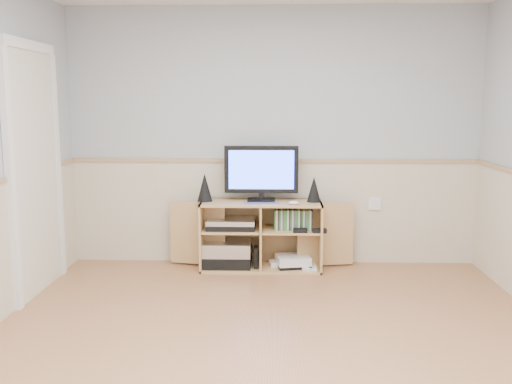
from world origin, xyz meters
TOP-DOWN VIEW (x-y plane):
  - room at (-0.06, 0.12)m, footprint 4.04×4.54m
  - media_cabinet at (-0.11, 2.06)m, footprint 1.79×0.43m
  - monitor at (-0.11, 2.05)m, footprint 0.70×0.18m
  - speaker_left at (-0.65, 2.02)m, footprint 0.15×0.15m
  - speaker_right at (0.39, 2.02)m, footprint 0.13×0.13m
  - keyboard at (-0.11, 1.86)m, footprint 0.33×0.16m
  - mouse at (0.19, 1.86)m, footprint 0.11×0.08m
  - av_components at (-0.42, 2.00)m, footprint 0.53×0.34m
  - game_consoles at (0.18, 1.99)m, footprint 0.46×0.31m
  - game_cases at (0.19, 1.98)m, footprint 0.36×0.13m
  - wall_outlet at (1.00, 2.23)m, footprint 0.12×0.03m

SIDE VIEW (x-z plane):
  - game_consoles at x=0.18m, z-range 0.02..0.13m
  - av_components at x=-0.42m, z-range -0.01..0.45m
  - media_cabinet at x=-0.11m, z-range 0.01..0.66m
  - game_cases at x=0.19m, z-range 0.39..0.58m
  - wall_outlet at x=1.00m, z-range 0.54..0.66m
  - keyboard at x=-0.11m, z-range 0.65..0.66m
  - mouse at x=0.19m, z-range 0.65..0.69m
  - speaker_right at x=0.39m, z-range 0.65..0.89m
  - speaker_left at x=-0.65m, z-range 0.65..0.92m
  - monitor at x=-0.11m, z-range 0.67..1.20m
  - room at x=-0.06m, z-range -0.05..2.49m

